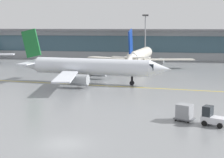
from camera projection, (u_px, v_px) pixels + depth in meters
ground_plane at (64, 144)px, 31.99m from camera, size 400.00×400.00×0.00m
taxiway_centreline_stripe at (89, 85)px, 63.42m from camera, size 109.35×12.64×0.01m
terminal_concourse at (143, 44)px, 112.72m from camera, size 185.01×11.00×9.60m
gate_airplane_1 at (140, 55)px, 90.45m from camera, size 28.01×30.25×10.01m
taxiing_regional_jet at (90, 67)px, 65.01m from camera, size 30.68×28.36×10.16m
baggage_tug at (212, 117)px, 37.71m from camera, size 2.95×2.43×2.10m
cargo_dolly_lead at (184, 112)px, 39.48m from camera, size 2.58×2.33×1.94m
apron_light_mast_1 at (145, 36)px, 102.61m from camera, size 1.80×0.36×13.90m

